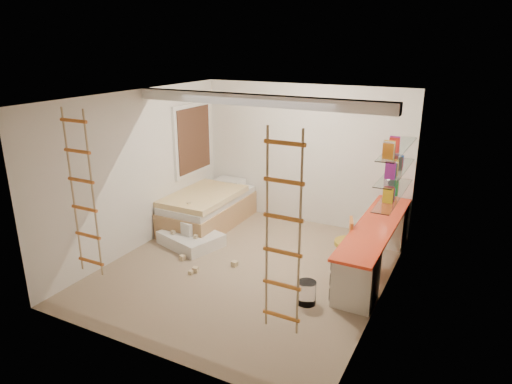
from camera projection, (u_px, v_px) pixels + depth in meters
The scene contains 15 objects.
floor at pixel (247, 269), 6.99m from camera, with size 4.50×4.50×0.00m, color #947B5F.
ceiling_beam at pixel (256, 100), 6.45m from camera, with size 4.00×0.18×0.16m, color white.
window_frame at pixel (192, 139), 8.62m from camera, with size 0.06×1.15×1.35m, color white.
window_blind at pixel (194, 139), 8.60m from camera, with size 0.02×1.00×1.20m, color #4C2D1E.
rope_ladder_left at pixel (83, 195), 5.62m from camera, with size 0.41×0.04×2.13m, color #CD6923, non-canonical shape.
rope_ladder_right at pixel (283, 235), 4.45m from camera, with size 0.41×0.04×2.13m, color orange, non-canonical shape.
waste_bin at pixel (307, 293), 6.02m from camera, with size 0.25×0.25×0.31m, color white.
desk at pixel (375, 245), 6.84m from camera, with size 0.56×2.80×0.75m.
shelves at pixel (396, 172), 6.66m from camera, with size 0.25×1.80×0.71m.
bed at pixel (209, 208), 8.56m from camera, with size 1.02×2.00×0.69m.
task_lamp at pixel (389, 181), 7.44m from camera, with size 0.14×0.36×0.57m.
swivel_chair at pixel (348, 254), 6.78m from camera, with size 0.63×0.63×0.84m.
play_platform at pixel (191, 234), 7.81m from camera, with size 1.15×1.00×0.43m.
toy_blocks at pixel (194, 237), 7.44m from camera, with size 1.36×1.11×0.70m.
books at pixel (396, 166), 6.63m from camera, with size 0.14×0.70×0.92m.
Camera 1 is at (2.99, -5.51, 3.31)m, focal length 32.00 mm.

